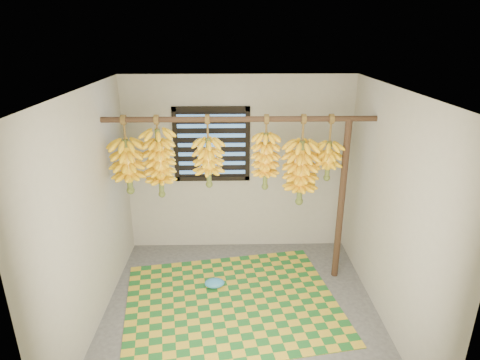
{
  "coord_description": "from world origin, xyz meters",
  "views": [
    {
      "loc": [
        -0.09,
        -3.61,
        2.9
      ],
      "look_at": [
        0.0,
        0.55,
        1.35
      ],
      "focal_mm": 30.0,
      "sensor_mm": 36.0,
      "label": 1
    }
  ],
  "objects_px": {
    "banana_bunch_c": "(209,163)",
    "banana_bunch_f": "(328,161)",
    "banana_bunch_e": "(301,173)",
    "banana_bunch_b": "(160,163)",
    "banana_bunch_d": "(265,161)",
    "plastic_bag": "(215,283)",
    "woven_mat": "(232,302)",
    "support_post": "(341,203)",
    "banana_bunch_a": "(128,166)"
  },
  "relations": [
    {
      "from": "banana_bunch_a",
      "to": "banana_bunch_b",
      "type": "height_order",
      "value": "same"
    },
    {
      "from": "banana_bunch_a",
      "to": "banana_bunch_e",
      "type": "xyz_separation_m",
      "value": [
        1.96,
        0.0,
        -0.09
      ]
    },
    {
      "from": "support_post",
      "to": "banana_bunch_f",
      "type": "bearing_deg",
      "value": 180.0
    },
    {
      "from": "support_post",
      "to": "banana_bunch_c",
      "type": "bearing_deg",
      "value": -180.0
    },
    {
      "from": "banana_bunch_d",
      "to": "banana_bunch_f",
      "type": "relative_size",
      "value": 1.14
    },
    {
      "from": "plastic_bag",
      "to": "woven_mat",
      "type": "bearing_deg",
      "value": -54.78
    },
    {
      "from": "woven_mat",
      "to": "banana_bunch_c",
      "type": "bearing_deg",
      "value": 115.54
    },
    {
      "from": "banana_bunch_c",
      "to": "banana_bunch_f",
      "type": "height_order",
      "value": "same"
    },
    {
      "from": "banana_bunch_c",
      "to": "banana_bunch_d",
      "type": "distance_m",
      "value": 0.64
    },
    {
      "from": "banana_bunch_f",
      "to": "banana_bunch_e",
      "type": "bearing_deg",
      "value": 180.0
    },
    {
      "from": "banana_bunch_a",
      "to": "banana_bunch_d",
      "type": "bearing_deg",
      "value": 0.0
    },
    {
      "from": "banana_bunch_d",
      "to": "banana_bunch_f",
      "type": "bearing_deg",
      "value": -0.0
    },
    {
      "from": "banana_bunch_b",
      "to": "banana_bunch_e",
      "type": "bearing_deg",
      "value": 0.0
    },
    {
      "from": "banana_bunch_b",
      "to": "banana_bunch_f",
      "type": "relative_size",
      "value": 1.25
    },
    {
      "from": "support_post",
      "to": "plastic_bag",
      "type": "distance_m",
      "value": 1.79
    },
    {
      "from": "plastic_bag",
      "to": "banana_bunch_b",
      "type": "height_order",
      "value": "banana_bunch_b"
    },
    {
      "from": "support_post",
      "to": "banana_bunch_c",
      "type": "height_order",
      "value": "banana_bunch_c"
    },
    {
      "from": "banana_bunch_a",
      "to": "banana_bunch_f",
      "type": "relative_size",
      "value": 1.18
    },
    {
      "from": "banana_bunch_b",
      "to": "banana_bunch_c",
      "type": "bearing_deg",
      "value": 0.0
    },
    {
      "from": "support_post",
      "to": "banana_bunch_f",
      "type": "height_order",
      "value": "banana_bunch_f"
    },
    {
      "from": "banana_bunch_b",
      "to": "banana_bunch_f",
      "type": "height_order",
      "value": "same"
    },
    {
      "from": "plastic_bag",
      "to": "banana_bunch_c",
      "type": "relative_size",
      "value": 0.3
    },
    {
      "from": "banana_bunch_a",
      "to": "banana_bunch_d",
      "type": "relative_size",
      "value": 1.04
    },
    {
      "from": "banana_bunch_b",
      "to": "woven_mat",
      "type": "bearing_deg",
      "value": -33.08
    },
    {
      "from": "banana_bunch_c",
      "to": "banana_bunch_d",
      "type": "relative_size",
      "value": 0.96
    },
    {
      "from": "support_post",
      "to": "banana_bunch_c",
      "type": "distance_m",
      "value": 1.63
    },
    {
      "from": "banana_bunch_b",
      "to": "banana_bunch_d",
      "type": "xyz_separation_m",
      "value": [
        1.19,
        0.0,
        0.02
      ]
    },
    {
      "from": "banana_bunch_d",
      "to": "plastic_bag",
      "type": "bearing_deg",
      "value": -159.03
    },
    {
      "from": "banana_bunch_f",
      "to": "woven_mat",
      "type": "bearing_deg",
      "value": -154.79
    },
    {
      "from": "support_post",
      "to": "banana_bunch_b",
      "type": "relative_size",
      "value": 2.12
    },
    {
      "from": "banana_bunch_b",
      "to": "banana_bunch_d",
      "type": "height_order",
      "value": "same"
    },
    {
      "from": "plastic_bag",
      "to": "banana_bunch_a",
      "type": "height_order",
      "value": "banana_bunch_a"
    },
    {
      "from": "banana_bunch_c",
      "to": "banana_bunch_a",
      "type": "bearing_deg",
      "value": 180.0
    },
    {
      "from": "banana_bunch_a",
      "to": "banana_bunch_b",
      "type": "xyz_separation_m",
      "value": [
        0.36,
        -0.0,
        0.03
      ]
    },
    {
      "from": "banana_bunch_e",
      "to": "support_post",
      "type": "bearing_deg",
      "value": 0.0
    },
    {
      "from": "banana_bunch_c",
      "to": "banana_bunch_f",
      "type": "bearing_deg",
      "value": 0.0
    },
    {
      "from": "banana_bunch_c",
      "to": "banana_bunch_d",
      "type": "bearing_deg",
      "value": 0.0
    },
    {
      "from": "plastic_bag",
      "to": "banana_bunch_a",
      "type": "xyz_separation_m",
      "value": [
        -0.95,
        0.23,
        1.41
      ]
    },
    {
      "from": "banana_bunch_e",
      "to": "banana_bunch_f",
      "type": "relative_size",
      "value": 1.39
    },
    {
      "from": "support_post",
      "to": "banana_bunch_b",
      "type": "bearing_deg",
      "value": -180.0
    },
    {
      "from": "banana_bunch_d",
      "to": "banana_bunch_e",
      "type": "height_order",
      "value": "same"
    },
    {
      "from": "banana_bunch_e",
      "to": "banana_bunch_f",
      "type": "height_order",
      "value": "same"
    },
    {
      "from": "banana_bunch_c",
      "to": "banana_bunch_e",
      "type": "height_order",
      "value": "same"
    },
    {
      "from": "woven_mat",
      "to": "banana_bunch_f",
      "type": "relative_size",
      "value": 3.1
    },
    {
      "from": "banana_bunch_b",
      "to": "banana_bunch_d",
      "type": "relative_size",
      "value": 1.1
    },
    {
      "from": "support_post",
      "to": "banana_bunch_a",
      "type": "bearing_deg",
      "value": 180.0
    },
    {
      "from": "banana_bunch_d",
      "to": "banana_bunch_e",
      "type": "xyz_separation_m",
      "value": [
        0.41,
        -0.0,
        -0.14
      ]
    },
    {
      "from": "banana_bunch_b",
      "to": "plastic_bag",
      "type": "bearing_deg",
      "value": -21.16
    },
    {
      "from": "banana_bunch_b",
      "to": "banana_bunch_f",
      "type": "bearing_deg",
      "value": 0.0
    },
    {
      "from": "support_post",
      "to": "banana_bunch_b",
      "type": "distance_m",
      "value": 2.16
    }
  ]
}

